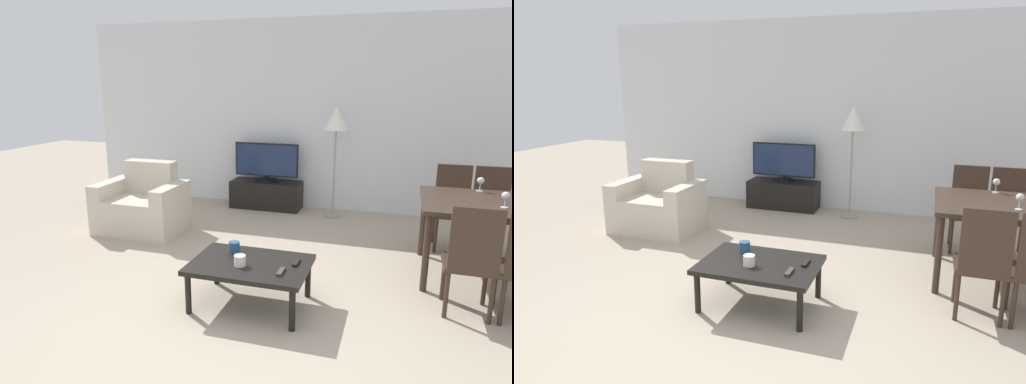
% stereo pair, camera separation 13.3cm
% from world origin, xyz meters
% --- Properties ---
extents(ground_plane, '(18.00, 18.00, 0.00)m').
position_xyz_m(ground_plane, '(0.00, 0.00, 0.00)').
color(ground_plane, tan).
extents(wall_back, '(7.14, 0.06, 2.70)m').
position_xyz_m(wall_back, '(0.00, 3.79, 1.35)').
color(wall_back, silver).
rests_on(wall_back, ground_plane).
extents(armchair, '(1.02, 0.74, 0.85)m').
position_xyz_m(armchair, '(-1.83, 2.03, 0.31)').
color(armchair, beige).
rests_on(armchair, ground_plane).
extents(tv_stand, '(1.03, 0.41, 0.40)m').
position_xyz_m(tv_stand, '(-0.66, 3.52, 0.20)').
color(tv_stand, black).
rests_on(tv_stand, ground_plane).
extents(tv, '(0.94, 0.32, 0.56)m').
position_xyz_m(tv, '(-0.66, 3.51, 0.68)').
color(tv, black).
rests_on(tv, tv_stand).
extents(coffee_table, '(0.97, 0.70, 0.38)m').
position_xyz_m(coffee_table, '(0.08, 0.58, 0.34)').
color(coffee_table, black).
rests_on(coffee_table, ground_plane).
extents(dining_table, '(1.14, 1.04, 0.76)m').
position_xyz_m(dining_table, '(1.99, 1.77, 0.67)').
color(dining_table, '#38281E').
rests_on(dining_table, ground_plane).
extents(dining_chair_near, '(0.40, 0.40, 0.93)m').
position_xyz_m(dining_chair_near, '(1.79, 0.93, 0.50)').
color(dining_chair_near, '#38281E').
rests_on(dining_chair_near, ground_plane).
extents(dining_chair_far, '(0.40, 0.40, 0.93)m').
position_xyz_m(dining_chair_far, '(2.18, 2.60, 0.50)').
color(dining_chair_far, '#38281E').
rests_on(dining_chair_far, ground_plane).
extents(dining_chair_far_left, '(0.40, 0.40, 0.93)m').
position_xyz_m(dining_chair_far_left, '(1.79, 2.60, 0.50)').
color(dining_chair_far_left, '#38281E').
rests_on(dining_chair_far_left, ground_plane).
extents(floor_lamp, '(0.32, 0.32, 1.52)m').
position_xyz_m(floor_lamp, '(0.35, 3.37, 1.29)').
color(floor_lamp, gray).
rests_on(floor_lamp, ground_plane).
extents(remote_primary, '(0.04, 0.15, 0.02)m').
position_xyz_m(remote_primary, '(0.37, 0.46, 0.39)').
color(remote_primary, '#38383D').
rests_on(remote_primary, coffee_table).
extents(remote_secondary, '(0.04, 0.15, 0.02)m').
position_xyz_m(remote_secondary, '(0.45, 0.68, 0.39)').
color(remote_secondary, black).
rests_on(remote_secondary, coffee_table).
extents(cup_white_near, '(0.10, 0.10, 0.10)m').
position_xyz_m(cup_white_near, '(-0.13, 0.75, 0.43)').
color(cup_white_near, navy).
rests_on(cup_white_near, coffee_table).
extents(cup_colored_far, '(0.10, 0.10, 0.09)m').
position_xyz_m(cup_colored_far, '(0.02, 0.49, 0.43)').
color(cup_colored_far, white).
rests_on(cup_colored_far, coffee_table).
extents(wine_glass_left, '(0.07, 0.07, 0.15)m').
position_xyz_m(wine_glass_left, '(2.10, 1.58, 0.86)').
color(wine_glass_left, silver).
rests_on(wine_glass_left, dining_table).
extents(wine_glass_center, '(0.07, 0.07, 0.15)m').
position_xyz_m(wine_glass_center, '(1.98, 2.18, 0.86)').
color(wine_glass_center, silver).
rests_on(wine_glass_center, dining_table).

